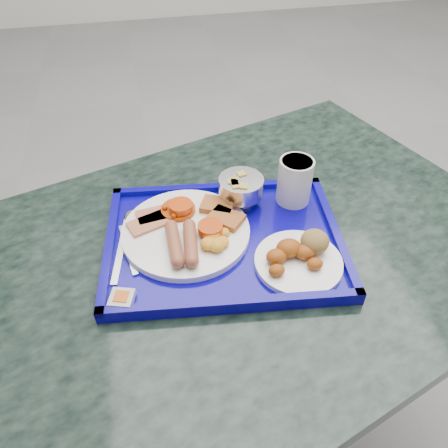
% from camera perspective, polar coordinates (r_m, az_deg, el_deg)
% --- Properties ---
extents(floor, '(6.00, 6.00, 0.00)m').
position_cam_1_polar(floor, '(2.00, 11.45, -0.04)').
color(floor, gray).
rests_on(floor, ground).
extents(table, '(1.33, 1.08, 0.72)m').
position_cam_1_polar(table, '(0.99, 0.75, -10.83)').
color(table, slate).
rests_on(table, floor).
extents(tray, '(0.49, 0.39, 0.03)m').
position_cam_1_polar(tray, '(0.85, -0.00, -2.29)').
color(tray, '#0A0393').
rests_on(tray, table).
extents(main_plate, '(0.25, 0.25, 0.04)m').
position_cam_1_polar(main_plate, '(0.85, -4.52, -0.79)').
color(main_plate, white).
rests_on(main_plate, tray).
extents(bread_plate, '(0.16, 0.16, 0.05)m').
position_cam_1_polar(bread_plate, '(0.80, 9.86, -4.11)').
color(bread_plate, white).
rests_on(bread_plate, tray).
extents(fruit_bowl, '(0.09, 0.09, 0.06)m').
position_cam_1_polar(fruit_bowl, '(0.90, 2.21, 4.84)').
color(fruit_bowl, '#BBBBBE').
rests_on(fruit_bowl, tray).
extents(juice_cup, '(0.07, 0.07, 0.10)m').
position_cam_1_polar(juice_cup, '(0.91, 9.25, 5.73)').
color(juice_cup, silver).
rests_on(juice_cup, tray).
extents(spoon, '(0.04, 0.18, 0.01)m').
position_cam_1_polar(spoon, '(0.89, -12.09, -0.18)').
color(spoon, '#BBBBBE').
rests_on(spoon, tray).
extents(knife, '(0.04, 0.17, 0.00)m').
position_cam_1_polar(knife, '(0.84, -13.30, -3.22)').
color(knife, '#BBBBBE').
rests_on(knife, tray).
extents(jam_packet, '(0.05, 0.05, 0.02)m').
position_cam_1_polar(jam_packet, '(0.76, -13.21, -9.52)').
color(jam_packet, silver).
rests_on(jam_packet, tray).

